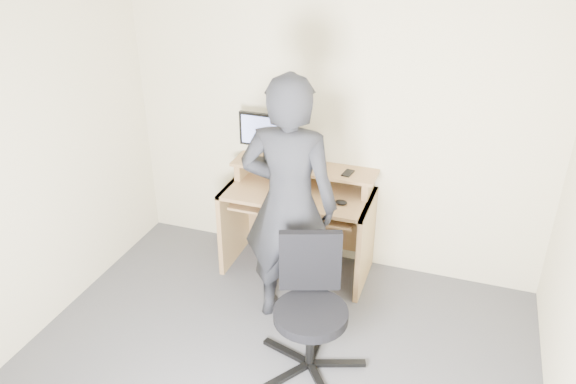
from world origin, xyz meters
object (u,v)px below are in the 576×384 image
Objects in this scene: desk at (301,209)px; person at (289,205)px; monitor at (265,134)px; office_chair at (310,302)px.

desk is 0.63× the size of person.
person reaches higher than monitor.
monitor reaches higher than office_chair.
office_chair reaches higher than desk.
desk is 1.29× the size of office_chair.
person is (0.45, -0.72, -0.21)m from monitor.
desk is 2.72× the size of monitor.
person reaches higher than office_chair.
desk is 1.18m from office_chair.
office_chair is (0.75, -1.15, -0.65)m from monitor.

